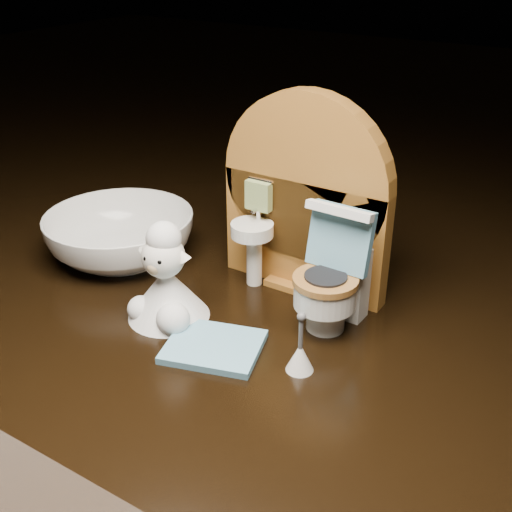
# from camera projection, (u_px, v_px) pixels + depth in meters

# --- Properties ---
(backdrop_panel) EXTENTS (0.13, 0.05, 0.15)m
(backdrop_panel) POSITION_uv_depth(u_px,v_px,m) (304.00, 206.00, 0.47)
(backdrop_panel) COLOR #A06424
(backdrop_panel) RESTS_ON ground
(toy_toilet) EXTENTS (0.05, 0.06, 0.09)m
(toy_toilet) POSITION_uv_depth(u_px,v_px,m) (333.00, 282.00, 0.44)
(toy_toilet) COLOR white
(toy_toilet) RESTS_ON ground
(bath_mat) EXTENTS (0.07, 0.07, 0.00)m
(bath_mat) POSITION_uv_depth(u_px,v_px,m) (214.00, 347.00, 0.42)
(bath_mat) COLOR #66A3BF
(bath_mat) RESTS_ON ground
(toilet_brush) EXTENTS (0.02, 0.02, 0.04)m
(toilet_brush) POSITION_uv_depth(u_px,v_px,m) (300.00, 355.00, 0.40)
(toilet_brush) COLOR white
(toilet_brush) RESTS_ON ground
(plush_lamb) EXTENTS (0.06, 0.06, 0.08)m
(plush_lamb) POSITION_uv_depth(u_px,v_px,m) (166.00, 285.00, 0.44)
(plush_lamb) COLOR white
(plush_lamb) RESTS_ON ground
(ceramic_bowl) EXTENTS (0.15, 0.15, 0.04)m
(ceramic_bowl) POSITION_uv_depth(u_px,v_px,m) (120.00, 236.00, 0.53)
(ceramic_bowl) COLOR white
(ceramic_bowl) RESTS_ON ground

